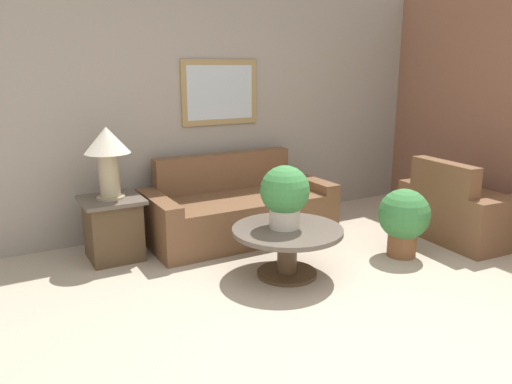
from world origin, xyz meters
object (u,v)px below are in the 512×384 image
(table_lamp, at_px, (107,150))
(couch_main, at_px, (238,211))
(side_table, at_px, (113,228))
(potted_plant_on_table, at_px, (285,194))
(potted_plant_floor, at_px, (404,218))
(coffee_table, at_px, (287,241))
(armchair, at_px, (464,212))

(table_lamp, bearing_deg, couch_main, -0.30)
(side_table, relative_size, potted_plant_on_table, 1.09)
(table_lamp, bearing_deg, potted_plant_floor, -28.25)
(table_lamp, distance_m, potted_plant_on_table, 1.64)
(table_lamp, bearing_deg, side_table, 0.00)
(side_table, height_order, potted_plant_on_table, potted_plant_on_table)
(side_table, relative_size, potted_plant_floor, 0.90)
(potted_plant_on_table, height_order, potted_plant_floor, potted_plant_on_table)
(coffee_table, bearing_deg, side_table, 136.85)
(couch_main, relative_size, potted_plant_on_table, 3.60)
(couch_main, distance_m, potted_plant_on_table, 1.18)
(couch_main, distance_m, table_lamp, 1.51)
(side_table, bearing_deg, potted_plant_floor, -28.25)
(coffee_table, height_order, potted_plant_floor, potted_plant_floor)
(armchair, bearing_deg, potted_plant_floor, 98.52)
(coffee_table, bearing_deg, potted_plant_on_table, 118.78)
(side_table, bearing_deg, couch_main, -0.30)
(couch_main, relative_size, potted_plant_floor, 2.96)
(armchair, bearing_deg, side_table, 74.26)
(potted_plant_on_table, relative_size, potted_plant_floor, 0.82)
(coffee_table, xyz_separation_m, table_lamp, (-1.20, 1.12, 0.72))
(couch_main, height_order, coffee_table, couch_main)
(side_table, bearing_deg, armchair, -20.05)
(couch_main, xyz_separation_m, armchair, (2.03, -1.21, 0.00))
(armchair, xyz_separation_m, coffee_table, (-2.13, 0.09, 0.03))
(armchair, height_order, table_lamp, table_lamp)
(armchair, distance_m, side_table, 3.55)
(coffee_table, distance_m, side_table, 1.64)
(armchair, height_order, side_table, armchair)
(couch_main, xyz_separation_m, side_table, (-1.30, 0.01, 0.02))
(side_table, xyz_separation_m, potted_plant_floor, (2.39, -1.28, 0.07))
(coffee_table, relative_size, side_table, 1.62)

